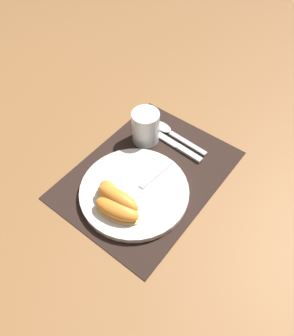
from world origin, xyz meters
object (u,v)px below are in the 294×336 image
Objects in this scene: knife at (173,143)px; fork at (142,187)px; citrus_wedge_0 at (111,198)px; spoon at (169,131)px; plate at (134,191)px; citrus_wedge_2 at (117,210)px; juice_glass at (146,128)px; citrus_wedge_1 at (118,199)px.

knife is 1.14× the size of fork.
knife is 0.26m from citrus_wedge_0.
fork is (-0.21, -0.07, 0.01)m from spoon.
citrus_wedge_0 is (-0.06, 0.02, 0.02)m from plate.
citrus_wedge_0 is 0.96× the size of citrus_wedge_2.
citrus_wedge_2 is (-0.08, -0.01, 0.02)m from plate.
juice_glass reaches higher than citrus_wedge_0.
juice_glass is 0.50× the size of spoon.
citrus_wedge_0 is (-0.28, -0.04, 0.03)m from spoon.
citrus_wedge_0 reaches higher than spoon.
juice_glass reaches higher than citrus_wedge_2.
juice_glass is at bearing 34.95° from fork.
citrus_wedge_2 is at bearing -179.32° from fork.
citrus_wedge_2 is (-0.02, -0.03, 0.00)m from citrus_wedge_0.
knife is 0.25m from citrus_wedge_1.
fork is at bearing -145.05° from juice_glass.
juice_glass is at bearing 23.53° from citrus_wedge_2.
citrus_wedge_2 is (-0.30, -0.07, 0.03)m from spoon.
citrus_wedge_2 reaches higher than plate.
citrus_wedge_2 is at bearing -116.01° from citrus_wedge_0.
plate is 0.23m from spoon.
knife is 1.08× the size of spoon.
citrus_wedge_0 is at bearing -172.84° from spoon.
citrus_wedge_1 is (-0.28, -0.05, 0.03)m from spoon.
citrus_wedge_1 reaches higher than citrus_wedge_2.
citrus_wedge_1 is at bearing -176.12° from knife.
citrus_wedge_2 reaches higher than knife.
plate reaches higher than spoon.
juice_glass reaches higher than plate.
plate is 2.24× the size of citrus_wedge_1.
citrus_wedge_1 reaches higher than citrus_wedge_0.
citrus_wedge_0 is at bearing 157.39° from fork.
juice_glass is 0.79× the size of citrus_wedge_1.
juice_glass is at bearing 29.51° from plate.
fork is 1.47× the size of citrus_wedge_2.
citrus_wedge_0 is at bearing 63.99° from citrus_wedge_2.
fork is at bearing 0.68° from citrus_wedge_2.
juice_glass reaches higher than citrus_wedge_1.
citrus_wedge_1 reaches higher than spoon.
citrus_wedge_2 is at bearing -171.33° from plate.
juice_glass is 0.18m from fork.
citrus_wedge_0 is at bearing -162.24° from juice_glass.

